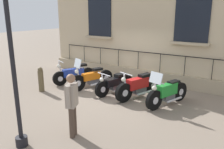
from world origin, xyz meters
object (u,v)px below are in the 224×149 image
Objects in this scene: motorcycle_black at (115,84)px; lamppost at (9,29)px; motorcycle_orange at (92,78)px; motorcycle_blue at (74,74)px; bollard at (41,79)px; pedestrian_standing at (72,102)px; motorcycle_green at (167,93)px; motorcycle_red at (138,86)px.

lamppost is (4.36, 0.13, 2.36)m from motorcycle_black.
motorcycle_blue is at bearing -96.83° from motorcycle_orange.
pedestrian_standing is at bearing 61.00° from bollard.
lamppost reaches higher than pedestrian_standing.
motorcycle_orange is 1.00× the size of motorcycle_green.
motorcycle_blue is at bearing -91.06° from motorcycle_red.
motorcycle_blue is 0.93× the size of motorcycle_orange.
pedestrian_standing is (3.30, -1.30, 0.49)m from motorcycle_green.
motorcycle_blue is 0.93× the size of motorcycle_green.
pedestrian_standing is at bearing -2.32° from motorcycle_red.
bollard is at bearing -61.84° from motorcycle_black.
motorcycle_black is 0.50× the size of lamppost.
motorcycle_black is 1.89× the size of bollard.
lamppost reaches higher than motorcycle_red.
motorcycle_orange is 3.31m from motorcycle_green.
pedestrian_standing reaches higher than motorcycle_green.
motorcycle_green is at bearing 84.03° from motorcycle_red.
motorcycle_black is 0.99m from motorcycle_red.
motorcycle_green is (0.18, 4.41, 0.03)m from motorcycle_blue.
motorcycle_red is 2.08× the size of bollard.
motorcycle_red is (-0.07, 2.15, 0.01)m from motorcycle_orange.
motorcycle_blue is 0.89× the size of motorcycle_red.
pedestrian_standing is at bearing -21.48° from motorcycle_green.
motorcycle_green is 0.52× the size of lamppost.
motorcycle_blue is at bearing -152.09° from lamppost.
motorcycle_orange reaches higher than motorcycle_red.
lamppost is at bearing 1.69° from motorcycle_black.
bollard is at bearing -13.35° from motorcycle_blue.
motorcycle_blue is 0.98× the size of motorcycle_black.
lamppost is 2.21m from pedestrian_standing.
motorcycle_green is 3.58m from pedestrian_standing.
motorcycle_orange reaches higher than motorcycle_blue.
pedestrian_standing is (-1.03, 0.72, -1.83)m from lamppost.
pedestrian_standing is (3.33, 0.85, 0.54)m from motorcycle_black.
bollard is at bearing -119.00° from pedestrian_standing.
motorcycle_green is at bearing 87.65° from motorcycle_blue.
motorcycle_orange is at bearing 83.17° from motorcycle_blue.
motorcycle_black is at bearing 89.17° from motorcycle_orange.
motorcycle_black is (0.02, 1.17, -0.03)m from motorcycle_orange.
lamppost reaches higher than motorcycle_green.
motorcycle_blue is 1.10m from motorcycle_orange.
motorcycle_red is at bearing 88.94° from motorcycle_blue.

